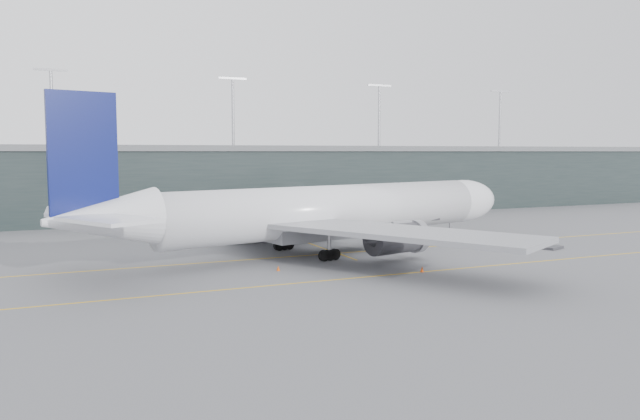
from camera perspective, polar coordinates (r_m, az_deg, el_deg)
name	(u,v)px	position (r m, az deg, el deg)	size (l,w,h in m)	color
ground	(293,251)	(87.52, -2.49, -3.80)	(320.00, 320.00, 0.00)	#59595E
taxiline_a	(304,256)	(83.84, -1.51, -4.19)	(160.00, 0.25, 0.02)	gold
taxiline_b	(358,278)	(69.51, 3.46, -6.19)	(160.00, 0.25, 0.02)	gold
taxiline_lead_main	(278,233)	(107.80, -3.82, -2.07)	(0.25, 60.00, 0.02)	gold
terminal	(200,180)	(142.23, -10.92, 2.72)	(240.00, 36.00, 29.00)	#1D2727
main_aircraft	(328,212)	(85.94, 0.78, -0.14)	(71.56, 66.08, 20.25)	silver
jet_bridge	(354,201)	(116.49, 3.10, 0.80)	(6.04, 43.54, 6.24)	#2C2D32
gse_cart	(493,243)	(93.79, 15.53, -2.92)	(2.01, 1.35, 1.32)	maroon
baggage_dolly	(550,247)	(95.85, 20.28, -3.21)	(3.30, 2.64, 0.33)	#313136
uld_a	(233,239)	(94.74, -7.96, -2.61)	(2.03, 1.73, 1.66)	#3B3B40
uld_b	(259,235)	(97.40, -5.61, -2.30)	(2.31, 1.97, 1.88)	#3B3B40
uld_c	(261,236)	(96.09, -5.44, -2.35)	(2.66, 2.36, 2.05)	#3B3B40
cone_nose	(505,241)	(99.67, 16.55, -2.69)	(0.43, 0.43, 0.69)	#F34C0D
cone_wing_stbd	(422,269)	(73.47, 9.32, -5.36)	(0.44, 0.44, 0.70)	#CE400B
cone_wing_port	(310,236)	(100.49, -0.91, -2.40)	(0.44, 0.44, 0.71)	orange
cone_tail	(278,268)	(73.45, -3.84, -5.33)	(0.39, 0.39, 0.62)	#DB4E0C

